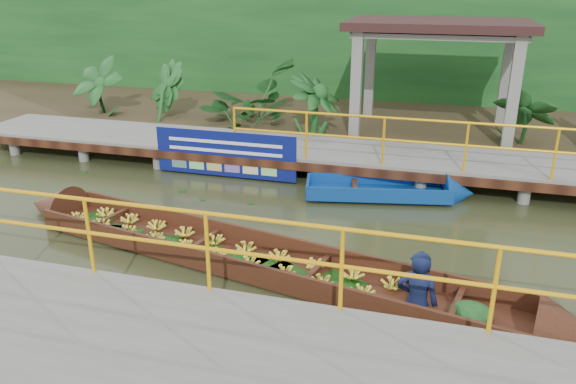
# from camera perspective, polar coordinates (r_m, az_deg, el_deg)

# --- Properties ---
(ground) EXTENTS (80.00, 80.00, 0.00)m
(ground) POSITION_cam_1_polar(r_m,az_deg,el_deg) (10.02, -5.09, -3.76)
(ground) COLOR #2A3118
(ground) RESTS_ON ground
(land_strip) EXTENTS (30.00, 8.00, 0.45)m
(land_strip) POSITION_cam_1_polar(r_m,az_deg,el_deg) (16.79, 3.98, 7.31)
(land_strip) COLOR #302718
(land_strip) RESTS_ON ground
(far_dock) EXTENTS (16.00, 2.06, 1.66)m
(far_dock) POSITION_cam_1_polar(r_m,az_deg,el_deg) (12.90, 0.29, 4.30)
(far_dock) COLOR slate
(far_dock) RESTS_ON ground
(near_dock) EXTENTS (18.00, 2.40, 1.73)m
(near_dock) POSITION_cam_1_polar(r_m,az_deg,el_deg) (6.22, -10.39, -17.95)
(near_dock) COLOR slate
(near_dock) RESTS_ON ground
(pavilion) EXTENTS (4.40, 3.00, 3.00)m
(pavilion) POSITION_cam_1_polar(r_m,az_deg,el_deg) (14.84, 15.02, 15.04)
(pavilion) COLOR slate
(pavilion) RESTS_ON ground
(foliage_backdrop) EXTENTS (30.00, 0.80, 4.00)m
(foliage_backdrop) POSITION_cam_1_polar(r_m,az_deg,el_deg) (18.90, 5.76, 14.26)
(foliage_backdrop) COLOR #144019
(foliage_backdrop) RESTS_ON ground
(vendor_boat) EXTENTS (9.92, 3.01, 1.99)m
(vendor_boat) POSITION_cam_1_polar(r_m,az_deg,el_deg) (8.52, -1.93, -6.81)
(vendor_boat) COLOR #3A1A0F
(vendor_boat) RESTS_ON ground
(moored_blue_boat) EXTENTS (3.43, 1.48, 0.79)m
(moored_blue_boat) POSITION_cam_1_polar(r_m,az_deg,el_deg) (11.56, 13.07, -0.02)
(moored_blue_boat) COLOR navy
(moored_blue_boat) RESTS_ON ground
(blue_banner) EXTENTS (3.24, 0.04, 1.01)m
(blue_banner) POSITION_cam_1_polar(r_m,az_deg,el_deg) (12.40, -6.42, 3.86)
(blue_banner) COLOR navy
(blue_banner) RESTS_ON ground
(tropical_plants) EXTENTS (14.35, 1.35, 1.69)m
(tropical_plants) POSITION_cam_1_polar(r_m,az_deg,el_deg) (14.48, 1.88, 9.49)
(tropical_plants) COLOR #144019
(tropical_plants) RESTS_ON ground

